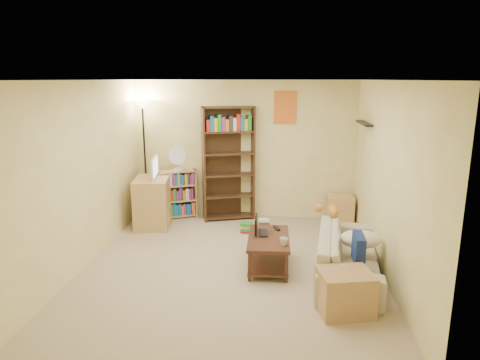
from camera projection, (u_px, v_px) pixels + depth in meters
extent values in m
plane|color=beige|center=(231.00, 266.00, 5.90)|extent=(4.50, 4.50, 0.00)
cube|color=#FFFAAB|center=(244.00, 150.00, 7.79)|extent=(4.00, 0.04, 2.50)
cube|color=#FFFAAB|center=(200.00, 240.00, 3.43)|extent=(4.00, 0.04, 2.50)
cube|color=#FFFAAB|center=(84.00, 175.00, 5.78)|extent=(0.04, 4.50, 2.50)
cube|color=#FFFAAB|center=(387.00, 181.00, 5.43)|extent=(0.04, 4.50, 2.50)
cube|color=white|center=(230.00, 80.00, 5.32)|extent=(4.00, 4.50, 0.04)
cube|color=red|center=(285.00, 108.00, 7.54)|extent=(0.40, 0.02, 0.58)
cube|color=black|center=(364.00, 123.00, 6.56)|extent=(0.12, 0.80, 0.03)
imported|color=beige|center=(348.00, 254.00, 5.57)|extent=(2.15, 1.27, 0.57)
cube|color=navy|center=(358.00, 248.00, 5.09)|extent=(0.12, 0.38, 0.34)
ellipsoid|color=silver|center=(360.00, 239.00, 5.54)|extent=(0.53, 0.38, 0.23)
ellipsoid|color=orange|center=(333.00, 210.00, 6.25)|extent=(0.37, 0.21, 0.15)
sphere|color=orange|center=(319.00, 208.00, 6.28)|extent=(0.12, 0.12, 0.12)
cube|color=#46231B|center=(269.00, 238.00, 5.76)|extent=(0.56, 1.00, 0.04)
cube|color=#46231B|center=(268.00, 261.00, 5.83)|extent=(0.53, 0.95, 0.03)
cube|color=#46231B|center=(250.00, 265.00, 5.40)|extent=(0.04, 0.04, 0.44)
cube|color=#46231B|center=(287.00, 266.00, 5.36)|extent=(0.04, 0.04, 0.44)
cube|color=#46231B|center=(253.00, 240.00, 6.24)|extent=(0.04, 0.04, 0.44)
cube|color=#46231B|center=(285.00, 241.00, 6.21)|extent=(0.04, 0.04, 0.44)
imported|color=black|center=(266.00, 233.00, 5.87)|extent=(0.31, 0.22, 0.02)
cube|color=white|center=(256.00, 224.00, 5.85)|extent=(0.02, 0.33, 0.22)
imported|color=silver|center=(284.00, 242.00, 5.45)|extent=(0.12, 0.12, 0.10)
cube|color=black|center=(277.00, 228.00, 6.06)|extent=(0.11, 0.18, 0.02)
cube|color=tan|center=(153.00, 202.00, 7.43)|extent=(0.67, 0.87, 0.85)
imported|color=black|center=(151.00, 168.00, 7.29)|extent=(0.67, 0.27, 0.37)
cube|color=#44281A|center=(228.00, 164.00, 7.67)|extent=(0.97, 0.56, 2.05)
cube|color=tan|center=(177.00, 194.00, 7.89)|extent=(0.75, 0.53, 0.89)
cylinder|color=silver|center=(179.00, 169.00, 7.76)|extent=(0.18, 0.18, 0.04)
cylinder|color=silver|center=(178.00, 164.00, 7.73)|extent=(0.02, 0.02, 0.18)
cylinder|color=silver|center=(178.00, 156.00, 7.67)|extent=(0.32, 0.06, 0.32)
cylinder|color=black|center=(148.00, 215.00, 8.02)|extent=(0.32, 0.32, 0.03)
cylinder|color=black|center=(145.00, 163.00, 7.79)|extent=(0.03, 0.03, 2.03)
cone|color=#FFEDC6|center=(142.00, 104.00, 7.55)|extent=(0.37, 0.37, 0.16)
cube|color=#DCAF6B|center=(340.00, 210.00, 7.56)|extent=(0.46, 0.46, 0.52)
cube|color=tan|center=(345.00, 292.00, 4.68)|extent=(0.65, 0.58, 0.47)
cube|color=red|center=(246.00, 228.00, 7.14)|extent=(0.20, 0.16, 0.18)
cube|color=#1966B2|center=(264.00, 225.00, 7.22)|extent=(0.20, 0.16, 0.21)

